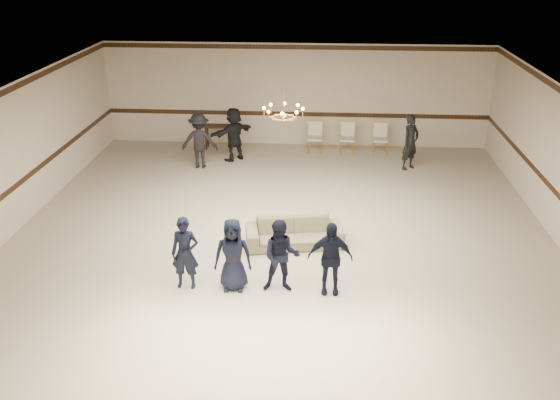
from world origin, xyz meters
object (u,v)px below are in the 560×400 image
at_px(boy_d, 330,258).
at_px(banquet_chair_mid, 348,139).
at_px(boy_c, 281,256).
at_px(boy_b, 233,255).
at_px(chandelier, 283,103).
at_px(console_table, 219,137).
at_px(adult_right, 410,142).
at_px(adult_left, 199,141).
at_px(banquet_chair_left, 315,138).
at_px(banquet_chair_right, 380,139).
at_px(adult_mid, 234,134).
at_px(boy_a, 185,253).
at_px(settee, 294,232).

height_order(boy_d, banquet_chair_mid, boy_d).
bearing_deg(boy_c, boy_b, 178.39).
distance_m(chandelier, console_table, 6.40).
distance_m(boy_d, adult_right, 7.23).
bearing_deg(adult_left, boy_b, 103.55).
bearing_deg(adult_right, console_table, 123.25).
bearing_deg(console_table, boy_b, -80.33).
xyz_separation_m(chandelier, boy_d, (1.06, -2.90, -2.16)).
bearing_deg(boy_d, chandelier, 108.73).
bearing_deg(banquet_chair_left, boy_c, -91.04).
bearing_deg(chandelier, banquet_chair_right, 63.13).
height_order(adult_mid, adult_right, same).
xyz_separation_m(boy_d, banquet_chair_right, (1.58, 8.10, -0.24)).
height_order(boy_a, settee, boy_a).
bearing_deg(boy_c, adult_right, 63.36).
bearing_deg(boy_a, console_table, 94.99).
xyz_separation_m(settee, banquet_chair_mid, (1.32, 6.24, 0.17)).
relative_size(chandelier, adult_right, 0.59).
xyz_separation_m(adult_left, banquet_chair_left, (3.28, 1.55, -0.32)).
relative_size(boy_b, console_table, 1.59).
distance_m(boy_c, banquet_chair_mid, 8.23).
height_order(boy_a, console_table, boy_a).
height_order(adult_mid, banquet_chair_left, adult_mid).
xyz_separation_m(adult_left, banquet_chair_mid, (4.28, 1.55, -0.32)).
bearing_deg(adult_left, console_table, -101.64).
bearing_deg(settee, boy_c, -105.26).
distance_m(boy_a, banquet_chair_mid, 8.74).
bearing_deg(boy_c, chandelier, 91.49).
xyz_separation_m(adult_mid, console_table, (-0.62, 1.05, -0.42)).
height_order(boy_d, adult_right, adult_right).
xyz_separation_m(settee, adult_left, (-2.96, 4.69, 0.50)).
height_order(adult_right, console_table, adult_right).
height_order(boy_b, adult_mid, adult_mid).
xyz_separation_m(adult_mid, banquet_chair_left, (2.38, 0.85, -0.32)).
relative_size(banquet_chair_mid, console_table, 1.06).
height_order(banquet_chair_left, banquet_chair_right, same).
height_order(boy_a, adult_left, adult_left).
distance_m(adult_left, banquet_chair_left, 3.64).
height_order(boy_a, adult_mid, adult_mid).
bearing_deg(boy_b, adult_mid, 95.88).
bearing_deg(console_table, settee, -68.80).
distance_m(boy_b, adult_left, 6.82).
distance_m(boy_b, banquet_chair_mid, 8.44).
bearing_deg(boy_a, banquet_chair_mid, 67.98).
bearing_deg(console_table, adult_mid, -60.63).
bearing_deg(boy_b, settee, 58.46).
height_order(adult_right, banquet_chair_right, adult_right).
height_order(settee, banquet_chair_left, banquet_chair_left).
distance_m(boy_d, banquet_chair_left, 8.11).
xyz_separation_m(boy_c, boy_d, (0.90, -0.00, 0.00)).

